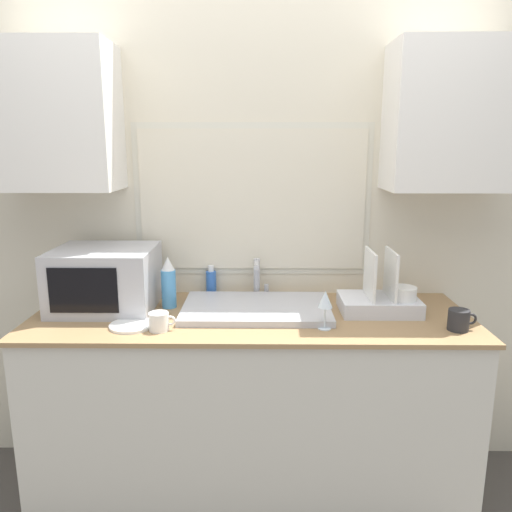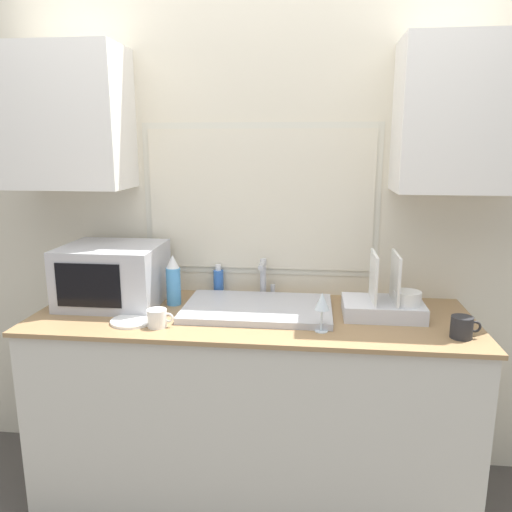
{
  "view_description": "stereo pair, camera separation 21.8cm",
  "coord_description": "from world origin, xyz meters",
  "px_view_note": "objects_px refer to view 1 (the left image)",
  "views": [
    {
      "loc": [
        0.05,
        -1.83,
        1.68
      ],
      "look_at": [
        0.02,
        0.3,
        1.2
      ],
      "focal_mm": 35.0,
      "sensor_mm": 36.0,
      "label": 1
    },
    {
      "loc": [
        0.26,
        -1.82,
        1.68
      ],
      "look_at": [
        0.02,
        0.3,
        1.2
      ],
      "focal_mm": 35.0,
      "sensor_mm": 36.0,
      "label": 2
    }
  ],
  "objects_px": {
    "spray_bottle": "(169,283)",
    "soap_bottle": "(211,282)",
    "microwave": "(105,278)",
    "dish_rack": "(381,299)",
    "faucet": "(258,275)",
    "wine_glass": "(325,301)",
    "mug_near_sink": "(159,322)"
  },
  "relations": [
    {
      "from": "spray_bottle",
      "to": "wine_glass",
      "type": "xyz_separation_m",
      "value": [
        0.71,
        -0.28,
        0.01
      ]
    },
    {
      "from": "dish_rack",
      "to": "mug_near_sink",
      "type": "height_order",
      "value": "dish_rack"
    },
    {
      "from": "spray_bottle",
      "to": "mug_near_sink",
      "type": "xyz_separation_m",
      "value": [
        0.01,
        -0.31,
        -0.08
      ]
    },
    {
      "from": "spray_bottle",
      "to": "soap_bottle",
      "type": "xyz_separation_m",
      "value": [
        0.18,
        0.21,
        -0.05
      ]
    },
    {
      "from": "soap_bottle",
      "to": "dish_rack",
      "type": "bearing_deg",
      "value": -18.33
    },
    {
      "from": "microwave",
      "to": "wine_glass",
      "type": "relative_size",
      "value": 2.76
    },
    {
      "from": "soap_bottle",
      "to": "mug_near_sink",
      "type": "bearing_deg",
      "value": -107.81
    },
    {
      "from": "faucet",
      "to": "microwave",
      "type": "height_order",
      "value": "microwave"
    },
    {
      "from": "dish_rack",
      "to": "faucet",
      "type": "bearing_deg",
      "value": 157.95
    },
    {
      "from": "mug_near_sink",
      "to": "wine_glass",
      "type": "relative_size",
      "value": 0.68
    },
    {
      "from": "faucet",
      "to": "spray_bottle",
      "type": "height_order",
      "value": "spray_bottle"
    },
    {
      "from": "spray_bottle",
      "to": "mug_near_sink",
      "type": "relative_size",
      "value": 2.18
    },
    {
      "from": "microwave",
      "to": "mug_near_sink",
      "type": "xyz_separation_m",
      "value": [
        0.31,
        -0.3,
        -0.1
      ]
    },
    {
      "from": "wine_glass",
      "to": "spray_bottle",
      "type": "bearing_deg",
      "value": 158.32
    },
    {
      "from": "microwave",
      "to": "wine_glass",
      "type": "distance_m",
      "value": 1.04
    },
    {
      "from": "dish_rack",
      "to": "spray_bottle",
      "type": "distance_m",
      "value": 1.0
    },
    {
      "from": "faucet",
      "to": "wine_glass",
      "type": "xyz_separation_m",
      "value": [
        0.28,
        -0.45,
        0.01
      ]
    },
    {
      "from": "microwave",
      "to": "mug_near_sink",
      "type": "relative_size",
      "value": 4.09
    },
    {
      "from": "dish_rack",
      "to": "mug_near_sink",
      "type": "distance_m",
      "value": 1.01
    },
    {
      "from": "faucet",
      "to": "soap_bottle",
      "type": "relative_size",
      "value": 1.26
    },
    {
      "from": "faucet",
      "to": "mug_near_sink",
      "type": "relative_size",
      "value": 1.72
    },
    {
      "from": "microwave",
      "to": "mug_near_sink",
      "type": "distance_m",
      "value": 0.44
    },
    {
      "from": "spray_bottle",
      "to": "soap_bottle",
      "type": "relative_size",
      "value": 1.6
    },
    {
      "from": "wine_glass",
      "to": "dish_rack",
      "type": "bearing_deg",
      "value": 37.51
    },
    {
      "from": "faucet",
      "to": "microwave",
      "type": "bearing_deg",
      "value": -165.65
    },
    {
      "from": "spray_bottle",
      "to": "dish_rack",
      "type": "bearing_deg",
      "value": -3.42
    },
    {
      "from": "spray_bottle",
      "to": "mug_near_sink",
      "type": "bearing_deg",
      "value": -87.37
    },
    {
      "from": "faucet",
      "to": "dish_rack",
      "type": "distance_m",
      "value": 0.62
    },
    {
      "from": "wine_glass",
      "to": "faucet",
      "type": "bearing_deg",
      "value": 122.16
    },
    {
      "from": "microwave",
      "to": "dish_rack",
      "type": "distance_m",
      "value": 1.29
    },
    {
      "from": "dish_rack",
      "to": "microwave",
      "type": "bearing_deg",
      "value": 177.83
    },
    {
      "from": "dish_rack",
      "to": "wine_glass",
      "type": "xyz_separation_m",
      "value": [
        -0.29,
        -0.22,
        0.06
      ]
    }
  ]
}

